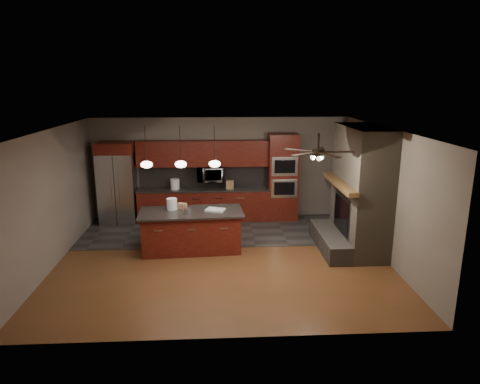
{
  "coord_description": "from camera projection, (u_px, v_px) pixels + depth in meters",
  "views": [
    {
      "loc": [
        -0.1,
        -8.66,
        3.73
      ],
      "look_at": [
        0.41,
        0.6,
        1.33
      ],
      "focal_mm": 32.0,
      "sensor_mm": 36.0,
      "label": 1
    }
  ],
  "objects": [
    {
      "name": "right_wall",
      "position": [
        385.0,
        194.0,
        9.15
      ],
      "size": [
        0.02,
        6.0,
        2.8
      ],
      "primitive_type": "cube",
      "color": "slate",
      "rests_on": "ground"
    },
    {
      "name": "cardboard_box",
      "position": [
        182.0,
        206.0,
        9.74
      ],
      "size": [
        0.23,
        0.2,
        0.12
      ],
      "primitive_type": "cube",
      "rotation": [
        0.0,
        0.0,
        -0.38
      ],
      "color": "#A77656",
      "rests_on": "kitchen_island"
    },
    {
      "name": "counter_box",
      "position": [
        230.0,
        185.0,
        11.64
      ],
      "size": [
        0.23,
        0.19,
        0.23
      ],
      "primitive_type": "cube",
      "rotation": [
        0.0,
        0.0,
        -0.16
      ],
      "color": "#9A774F",
      "rests_on": "back_cabinetry"
    },
    {
      "name": "back_wall",
      "position": [
        221.0,
        168.0,
        11.86
      ],
      "size": [
        7.0,
        0.02,
        2.8
      ],
      "primitive_type": "cube",
      "color": "slate",
      "rests_on": "ground"
    },
    {
      "name": "counter_bucket",
      "position": [
        175.0,
        184.0,
        11.6
      ],
      "size": [
        0.3,
        0.3,
        0.28
      ],
      "primitive_type": "cylinder",
      "rotation": [
        0.0,
        0.0,
        0.29
      ],
      "color": "white",
      "rests_on": "back_cabinetry"
    },
    {
      "name": "kitchen_island",
      "position": [
        192.0,
        231.0,
        9.66
      ],
      "size": [
        2.36,
        1.18,
        0.92
      ],
      "rotation": [
        0.0,
        0.0,
        0.06
      ],
      "color": "#612111",
      "rests_on": "ground"
    },
    {
      "name": "paint_tray",
      "position": [
        215.0,
        210.0,
        9.6
      ],
      "size": [
        0.48,
        0.4,
        0.04
      ],
      "primitive_type": "cube",
      "rotation": [
        0.0,
        0.0,
        -0.34
      ],
      "color": "silver",
      "rests_on": "kitchen_island"
    },
    {
      "name": "left_wall",
      "position": [
        52.0,
        199.0,
        8.78
      ],
      "size": [
        0.02,
        6.0,
        2.8
      ],
      "primitive_type": "cube",
      "color": "slate",
      "rests_on": "ground"
    },
    {
      "name": "pendant_center",
      "position": [
        181.0,
        164.0,
        9.45
      ],
      "size": [
        0.26,
        0.26,
        0.92
      ],
      "color": "black",
      "rests_on": "ceiling"
    },
    {
      "name": "ground",
      "position": [
        223.0,
        258.0,
        9.32
      ],
      "size": [
        7.0,
        7.0,
        0.0
      ],
      "primitive_type": "plane",
      "color": "brown",
      "rests_on": "ground"
    },
    {
      "name": "microwave",
      "position": [
        211.0,
        174.0,
        11.63
      ],
      "size": [
        0.73,
        0.41,
        0.5
      ],
      "primitive_type": "imported",
      "color": "silver",
      "rests_on": "back_cabinetry"
    },
    {
      "name": "ceiling_fan",
      "position": [
        318.0,
        152.0,
        8.02
      ],
      "size": [
        1.27,
        1.33,
        0.41
      ],
      "color": "black",
      "rests_on": "ceiling"
    },
    {
      "name": "paint_can",
      "position": [
        188.0,
        211.0,
        9.39
      ],
      "size": [
        0.17,
        0.17,
        0.11
      ],
      "primitive_type": "cylinder",
      "rotation": [
        0.0,
        0.0,
        0.02
      ],
      "color": "#A5A5A9",
      "rests_on": "kitchen_island"
    },
    {
      "name": "white_bucket",
      "position": [
        172.0,
        204.0,
        9.66
      ],
      "size": [
        0.26,
        0.26,
        0.26
      ],
      "primitive_type": "cylinder",
      "rotation": [
        0.0,
        0.0,
        -0.12
      ],
      "color": "white",
      "rests_on": "kitchen_island"
    },
    {
      "name": "refrigerator",
      "position": [
        117.0,
        183.0,
        11.42
      ],
      "size": [
        0.95,
        0.75,
        2.21
      ],
      "color": "silver",
      "rests_on": "ground"
    },
    {
      "name": "pendant_left",
      "position": [
        147.0,
        164.0,
        9.41
      ],
      "size": [
        0.26,
        0.26,
        0.92
      ],
      "color": "black",
      "rests_on": "ceiling"
    },
    {
      "name": "oven_tower",
      "position": [
        283.0,
        177.0,
        11.71
      ],
      "size": [
        0.8,
        0.63,
        2.38
      ],
      "color": "#612111",
      "rests_on": "ground"
    },
    {
      "name": "back_cabinetry",
      "position": [
        204.0,
        188.0,
        11.72
      ],
      "size": [
        3.59,
        0.64,
        2.2
      ],
      "color": "#612111",
      "rests_on": "ground"
    },
    {
      "name": "fireplace_column",
      "position": [
        358.0,
        194.0,
        9.54
      ],
      "size": [
        1.3,
        2.1,
        2.8
      ],
      "color": "brown",
      "rests_on": "ground"
    },
    {
      "name": "pendant_right",
      "position": [
        215.0,
        164.0,
        9.49
      ],
      "size": [
        0.26,
        0.26,
        0.92
      ],
      "color": "black",
      "rests_on": "ceiling"
    },
    {
      "name": "ceiling",
      "position": [
        221.0,
        129.0,
        8.61
      ],
      "size": [
        7.0,
        6.0,
        0.02
      ],
      "primitive_type": "cube",
      "color": "white",
      "rests_on": "back_wall"
    },
    {
      "name": "slate_tile_patch",
      "position": [
        222.0,
        230.0,
        11.05
      ],
      "size": [
        7.0,
        2.4,
        0.01
      ],
      "primitive_type": "cube",
      "color": "#363431",
      "rests_on": "ground"
    }
  ]
}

